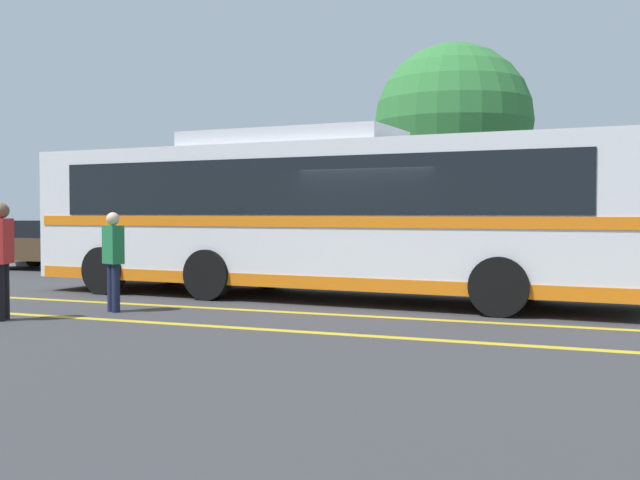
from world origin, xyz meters
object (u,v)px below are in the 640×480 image
Objects in this scene: pedestrian_1 at (113,255)px; parked_car_1 at (220,250)px; parked_car_2 at (478,252)px; tree_1 at (454,123)px; transit_bus at (319,212)px; parked_car_0 at (54,245)px; pedestrian_0 at (2,253)px.

parked_car_1 is at bearing -48.24° from pedestrian_1.
parked_car_2 is 0.68× the size of tree_1.
parked_car_2 is at bearing 153.32° from transit_bus.
parked_car_1 is 8.95m from tree_1.
pedestrian_0 reaches higher than parked_car_0.
transit_bus reaches higher than pedestrian_0.
tree_1 reaches higher than parked_car_0.
parked_car_0 is 1.15× the size of parked_car_1.
parked_car_1 is 8.55m from pedestrian_0.
pedestrian_1 is (-5.04, -7.48, 0.23)m from parked_car_2.
parked_car_2 is (12.66, 0.12, 0.01)m from parked_car_0.
pedestrian_0 reaches higher than parked_car_1.
parked_car_2 is at bearing 94.69° from parked_car_1.
pedestrian_0 is at bearing 35.35° from parked_car_0.
pedestrian_1 is at bearing 44.61° from parked_car_0.
parked_car_2 is at bearing -73.24° from tree_1.
pedestrian_0 is 1.81m from pedestrian_1.
pedestrian_1 is at bearing 125.46° from pedestrian_0.
transit_bus is 3.12× the size of parked_car_1.
tree_1 reaches higher than transit_bus.
parked_car_1 is 0.85× the size of parked_car_2.
transit_bus is 6.82× the size of pedestrian_0.
tree_1 is (4.29, 14.80, 3.52)m from pedestrian_0.
pedestrian_1 is at bearing -103.88° from tree_1.
parked_car_0 and parked_car_2 have the same top height.
parked_car_0 is 5.88m from parked_car_1.
pedestrian_0 is 15.81m from tree_1.
parked_car_0 is 12.66m from parked_car_2.
parked_car_1 is 0.57× the size of tree_1.
transit_bus is at bearing 49.65° from parked_car_1.
pedestrian_0 is (6.62, -8.86, 0.33)m from parked_car_0.
transit_bus is at bearing -100.65° from pedestrian_1.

